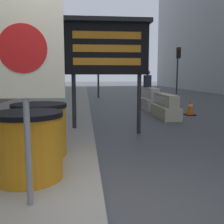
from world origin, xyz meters
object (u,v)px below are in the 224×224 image
(barrel_drum_middle, at_px, (40,130))
(traffic_cone_mid, at_px, (166,104))
(traffic_cone_far, at_px, (190,107))
(message_board, at_px, (107,48))
(barrel_drum_foreground, at_px, (29,145))
(traffic_light_far_side, at_px, (178,60))
(jersey_barrier_cream, at_px, (166,107))
(warning_sign, at_px, (24,62))
(pedestrian_worker, at_px, (147,86))
(traffic_cone_near, at_px, (161,99))
(traffic_light_near_curb, at_px, (98,56))
(jersey_barrier_white, at_px, (150,100))

(barrel_drum_middle, relative_size, traffic_cone_mid, 1.27)
(traffic_cone_far, bearing_deg, message_board, -139.96)
(barrel_drum_foreground, relative_size, traffic_light_far_side, 0.24)
(barrel_drum_middle, height_order, traffic_cone_far, barrel_drum_middle)
(jersey_barrier_cream, distance_m, traffic_cone_mid, 1.33)
(traffic_cone_far, bearing_deg, warning_sign, -123.49)
(barrel_drum_foreground, distance_m, barrel_drum_middle, 0.95)
(warning_sign, distance_m, pedestrian_worker, 9.48)
(traffic_cone_near, bearing_deg, pedestrian_worker, -147.03)
(jersey_barrier_cream, bearing_deg, pedestrian_worker, 90.38)
(message_board, distance_m, traffic_light_far_side, 15.55)
(traffic_cone_far, bearing_deg, barrel_drum_middle, -132.52)
(traffic_light_near_curb, xyz_separation_m, traffic_light_far_side, (6.49, 3.26, -0.06))
(jersey_barrier_cream, relative_size, traffic_light_near_curb, 0.48)
(barrel_drum_foreground, distance_m, traffic_cone_far, 7.51)
(message_board, xyz_separation_m, traffic_cone_mid, (2.65, 3.57, -1.77))
(jersey_barrier_white, relative_size, traffic_light_far_side, 0.48)
(warning_sign, relative_size, jersey_barrier_cream, 1.13)
(barrel_drum_foreground, relative_size, traffic_cone_mid, 1.27)
(warning_sign, height_order, traffic_cone_near, warning_sign)
(jersey_barrier_cream, distance_m, traffic_cone_near, 3.27)
(traffic_cone_near, xyz_separation_m, pedestrian_worker, (-0.79, -0.51, 0.63))
(jersey_barrier_cream, height_order, traffic_cone_near, jersey_barrier_cream)
(traffic_light_far_side, bearing_deg, message_board, -116.04)
(jersey_barrier_white, xyz_separation_m, traffic_cone_far, (1.09, -1.76, -0.10))
(barrel_drum_foreground, height_order, warning_sign, warning_sign)
(warning_sign, bearing_deg, barrel_drum_middle, 95.72)
(traffic_light_far_side, bearing_deg, traffic_light_near_curb, -153.29)
(barrel_drum_middle, bearing_deg, traffic_light_near_curb, 82.90)
(barrel_drum_foreground, xyz_separation_m, jersey_barrier_cream, (3.48, 5.48, -0.23))
(traffic_light_far_side, bearing_deg, traffic_cone_mid, -111.89)
(pedestrian_worker, bearing_deg, traffic_light_near_curb, -160.04)
(barrel_drum_foreground, bearing_deg, jersey_barrier_white, 65.70)
(traffic_cone_near, bearing_deg, message_board, -118.69)
(traffic_cone_mid, xyz_separation_m, traffic_cone_far, (0.67, -0.78, -0.02))
(barrel_drum_middle, xyz_separation_m, traffic_light_near_curb, (1.61, 12.92, 2.11))
(traffic_cone_near, distance_m, traffic_light_near_curb, 6.30)
(traffic_cone_near, relative_size, traffic_cone_mid, 1.12)
(jersey_barrier_cream, bearing_deg, barrel_drum_foreground, -122.44)
(traffic_light_far_side, bearing_deg, barrel_drum_foreground, -115.23)
(message_board, distance_m, traffic_cone_mid, 4.78)
(traffic_cone_far, height_order, pedestrian_worker, pedestrian_worker)
(barrel_drum_middle, bearing_deg, pedestrian_worker, 64.15)
(barrel_drum_middle, relative_size, traffic_light_far_side, 0.24)
(barrel_drum_middle, xyz_separation_m, traffic_cone_mid, (3.92, 5.79, -0.26))
(jersey_barrier_white, distance_m, traffic_light_far_side, 10.72)
(jersey_barrier_white, relative_size, pedestrian_worker, 1.02)
(traffic_cone_near, height_order, traffic_cone_mid, traffic_cone_near)
(barrel_drum_foreground, height_order, traffic_cone_mid, barrel_drum_foreground)
(traffic_cone_mid, distance_m, traffic_light_near_curb, 7.86)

